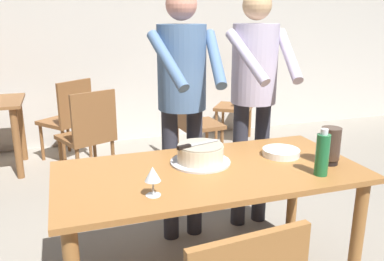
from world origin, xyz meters
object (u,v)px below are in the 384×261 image
(cake_on_platter, at_px, (200,154))
(cake_knife, at_px, (190,146))
(hurricane_lamp, at_px, (330,146))
(background_chair_3, at_px, (193,120))
(plate_stack, at_px, (281,152))
(person_cutting_cake, at_px, (182,90))
(wine_glass_near, at_px, (153,175))
(person_standing_beside, at_px, (254,85))
(main_dining_table, at_px, (210,189))
(background_chair_2, at_px, (89,133))
(water_bottle, at_px, (322,154))
(background_chair_0, at_px, (240,103))
(background_chair_1, at_px, (69,117))

(cake_on_platter, distance_m, cake_knife, 0.10)
(hurricane_lamp, bearing_deg, background_chair_3, 92.95)
(cake_knife, xyz_separation_m, plate_stack, (0.57, -0.01, -0.10))
(plate_stack, height_order, person_cutting_cake, person_cutting_cake)
(wine_glass_near, relative_size, hurricane_lamp, 0.69)
(cake_knife, relative_size, wine_glass_near, 1.84)
(cake_knife, xyz_separation_m, person_standing_beside, (0.66, 0.55, 0.21))
(main_dining_table, distance_m, person_cutting_cake, 0.75)
(background_chair_2, bearing_deg, background_chair_3, 7.80)
(main_dining_table, relative_size, plate_stack, 7.50)
(cake_on_platter, bearing_deg, background_chair_2, 106.35)
(water_bottle, height_order, background_chair_2, water_bottle)
(plate_stack, relative_size, person_standing_beside, 0.13)
(background_chair_3, bearing_deg, person_standing_beside, -89.21)
(person_standing_beside, xyz_separation_m, background_chair_3, (-0.02, 1.33, -0.58))
(wine_glass_near, bearing_deg, background_chair_3, 67.18)
(plate_stack, distance_m, background_chair_3, 1.92)
(cake_on_platter, xyz_separation_m, background_chair_0, (1.42, 2.49, -0.31))
(person_cutting_cake, relative_size, background_chair_3, 1.91)
(plate_stack, height_order, background_chair_2, background_chair_2)
(cake_knife, relative_size, water_bottle, 1.06)
(water_bottle, height_order, background_chair_0, water_bottle)
(background_chair_1, distance_m, background_chair_3, 1.35)
(person_standing_beside, relative_size, background_chair_2, 1.91)
(wine_glass_near, bearing_deg, water_bottle, -1.92)
(cake_on_platter, distance_m, background_chair_1, 2.52)
(background_chair_3, bearing_deg, background_chair_1, 156.20)
(person_cutting_cake, relative_size, background_chair_0, 1.91)
(background_chair_3, bearing_deg, plate_stack, -92.31)
(cake_knife, distance_m, background_chair_0, 2.94)
(cake_on_platter, distance_m, background_chair_2, 1.81)
(cake_on_platter, relative_size, background_chair_3, 0.38)
(cake_on_platter, distance_m, water_bottle, 0.65)
(main_dining_table, relative_size, cake_knife, 6.21)
(person_standing_beside, bearing_deg, person_cutting_cake, -176.84)
(cake_on_platter, relative_size, background_chair_2, 0.38)
(water_bottle, height_order, person_standing_beside, person_standing_beside)
(plate_stack, distance_m, person_standing_beside, 0.65)
(water_bottle, distance_m, person_cutting_cake, 1.01)
(person_cutting_cake, bearing_deg, cake_on_platter, -95.60)
(cake_on_platter, distance_m, background_chair_3, 1.97)
(cake_knife, relative_size, hurricane_lamp, 1.26)
(main_dining_table, height_order, water_bottle, water_bottle)
(plate_stack, xyz_separation_m, hurricane_lamp, (0.18, -0.20, 0.09))
(cake_knife, distance_m, background_chair_1, 2.53)
(plate_stack, height_order, hurricane_lamp, hurricane_lamp)
(water_bottle, bearing_deg, cake_knife, 150.68)
(cake_knife, bearing_deg, cake_on_platter, 15.97)
(hurricane_lamp, height_order, background_chair_1, hurricane_lamp)
(background_chair_1, bearing_deg, cake_on_platter, -74.60)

